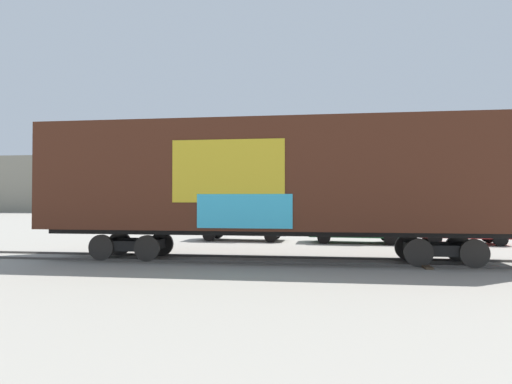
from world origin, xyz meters
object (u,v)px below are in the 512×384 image
(freight_car, at_px, (278,178))
(parked_car_red, at_px, (461,225))
(flagpole, at_px, (419,162))
(parked_car_silver, at_px, (241,224))
(parked_car_green, at_px, (355,226))

(freight_car, relative_size, parked_car_red, 3.88)
(flagpole, relative_size, parked_car_red, 1.70)
(freight_car, height_order, flagpole, flagpole)
(flagpole, height_order, parked_car_red, flagpole)
(flagpole, xyz_separation_m, parked_car_silver, (-10.54, -5.69, -3.71))
(parked_car_green, bearing_deg, parked_car_red, 2.97)
(flagpole, bearing_deg, parked_car_red, -85.60)
(parked_car_red, bearing_deg, parked_car_silver, 178.72)
(freight_car, xyz_separation_m, flagpole, (8.04, 12.75, 1.65))
(freight_car, distance_m, parked_car_red, 11.08)
(freight_car, bearing_deg, parked_car_silver, 109.46)
(flagpole, height_order, parked_car_silver, flagpole)
(parked_car_silver, bearing_deg, parked_car_red, -1.28)
(freight_car, distance_m, parked_car_green, 7.65)
(flagpole, xyz_separation_m, parked_car_red, (0.46, -5.93, -3.68))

